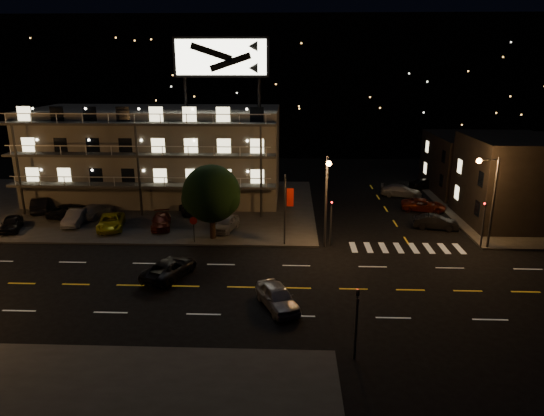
{
  "coord_description": "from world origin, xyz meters",
  "views": [
    {
      "loc": [
        5.41,
        -31.44,
        15.29
      ],
      "look_at": [
        3.92,
        8.0,
        3.55
      ],
      "focal_mm": 32.0,
      "sensor_mm": 36.0,
      "label": 1
    }
  ],
  "objects_px": {
    "lot_car_7": "(96,210)",
    "road_car_east": "(277,297)",
    "side_car_0": "(436,222)",
    "road_car_west": "(170,268)",
    "lot_car_4": "(226,223)",
    "tree": "(211,195)",
    "lot_car_2": "(111,222)"
  },
  "relations": [
    {
      "from": "lot_car_7",
      "to": "road_car_east",
      "type": "height_order",
      "value": "lot_car_7"
    },
    {
      "from": "road_car_east",
      "to": "side_car_0",
      "type": "bearing_deg",
      "value": 24.45
    },
    {
      "from": "tree",
      "to": "road_car_east",
      "type": "relative_size",
      "value": 1.53
    },
    {
      "from": "lot_car_2",
      "to": "lot_car_4",
      "type": "height_order",
      "value": "lot_car_4"
    },
    {
      "from": "side_car_0",
      "to": "road_car_east",
      "type": "distance_m",
      "value": 22.09
    },
    {
      "from": "lot_car_7",
      "to": "road_car_west",
      "type": "distance_m",
      "value": 17.9
    },
    {
      "from": "lot_car_4",
      "to": "side_car_0",
      "type": "distance_m",
      "value": 20.19
    },
    {
      "from": "lot_car_2",
      "to": "road_car_west",
      "type": "relative_size",
      "value": 0.96
    },
    {
      "from": "side_car_0",
      "to": "road_car_west",
      "type": "bearing_deg",
      "value": 128.77
    },
    {
      "from": "tree",
      "to": "road_car_west",
      "type": "relative_size",
      "value": 1.33
    },
    {
      "from": "lot_car_4",
      "to": "road_car_west",
      "type": "distance_m",
      "value": 10.76
    },
    {
      "from": "lot_car_7",
      "to": "side_car_0",
      "type": "xyz_separation_m",
      "value": [
        34.08,
        -2.12,
        -0.15
      ]
    },
    {
      "from": "tree",
      "to": "road_car_west",
      "type": "bearing_deg",
      "value": -103.18
    },
    {
      "from": "side_car_0",
      "to": "road_car_west",
      "type": "xyz_separation_m",
      "value": [
        -23.01,
        -11.95,
        0.02
      ]
    },
    {
      "from": "lot_car_4",
      "to": "lot_car_7",
      "type": "distance_m",
      "value": 14.44
    },
    {
      "from": "road_car_east",
      "to": "road_car_west",
      "type": "distance_m",
      "value": 9.28
    },
    {
      "from": "lot_car_4",
      "to": "lot_car_7",
      "type": "height_order",
      "value": "lot_car_7"
    },
    {
      "from": "tree",
      "to": "lot_car_7",
      "type": "xyz_separation_m",
      "value": [
        -12.99,
        5.88,
        -3.33
      ]
    },
    {
      "from": "tree",
      "to": "lot_car_4",
      "type": "bearing_deg",
      "value": 66.17
    },
    {
      "from": "lot_car_2",
      "to": "road_car_east",
      "type": "xyz_separation_m",
      "value": [
        16.35,
        -14.81,
        -0.07
      ]
    },
    {
      "from": "road_car_east",
      "to": "lot_car_4",
      "type": "bearing_deg",
      "value": 86.34
    },
    {
      "from": "lot_car_4",
      "to": "road_car_east",
      "type": "distance_m",
      "value": 15.7
    },
    {
      "from": "lot_car_2",
      "to": "lot_car_4",
      "type": "relative_size",
      "value": 1.22
    },
    {
      "from": "road_car_east",
      "to": "road_car_west",
      "type": "height_order",
      "value": "road_car_east"
    },
    {
      "from": "lot_car_4",
      "to": "side_car_0",
      "type": "xyz_separation_m",
      "value": [
        20.13,
        1.58,
        -0.14
      ]
    },
    {
      "from": "lot_car_7",
      "to": "side_car_0",
      "type": "bearing_deg",
      "value": -167.31
    },
    {
      "from": "lot_car_7",
      "to": "side_car_0",
      "type": "distance_m",
      "value": 34.15
    },
    {
      "from": "lot_car_2",
      "to": "road_car_east",
      "type": "relative_size",
      "value": 1.1
    },
    {
      "from": "lot_car_7",
      "to": "road_car_east",
      "type": "distance_m",
      "value": 26.68
    },
    {
      "from": "side_car_0",
      "to": "road_car_west",
      "type": "distance_m",
      "value": 25.93
    },
    {
      "from": "tree",
      "to": "road_car_east",
      "type": "xyz_separation_m",
      "value": [
        6.25,
        -12.6,
        -3.41
      ]
    },
    {
      "from": "lot_car_7",
      "to": "lot_car_2",
      "type": "bearing_deg",
      "value": 144.48
    }
  ]
}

